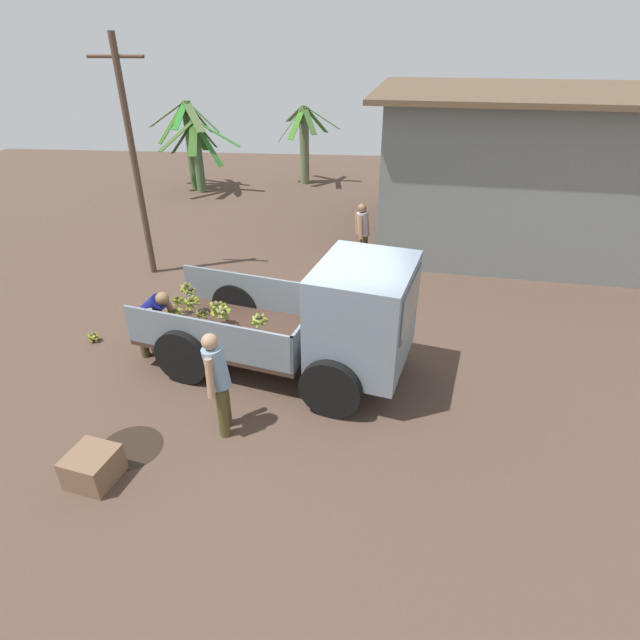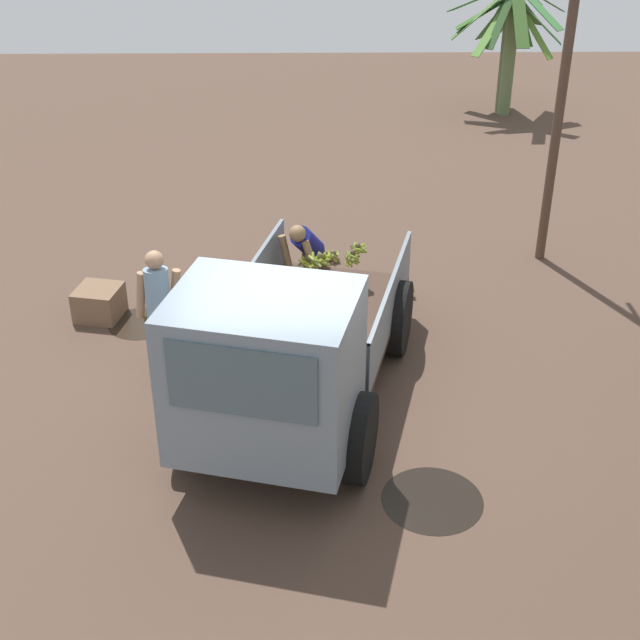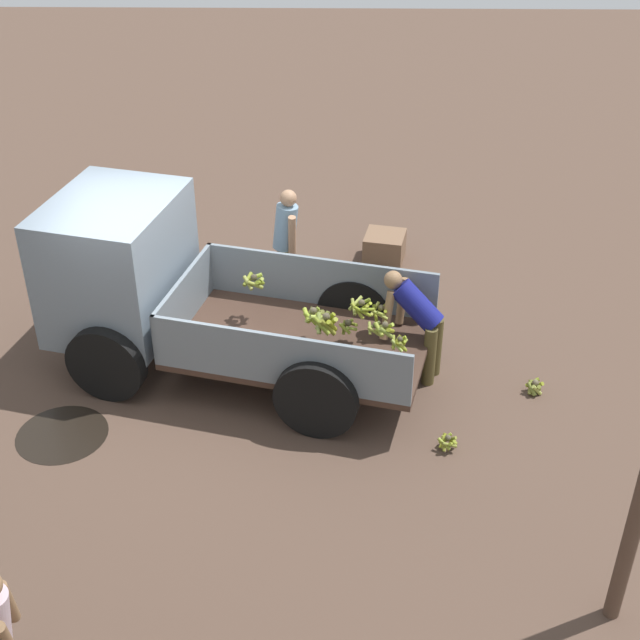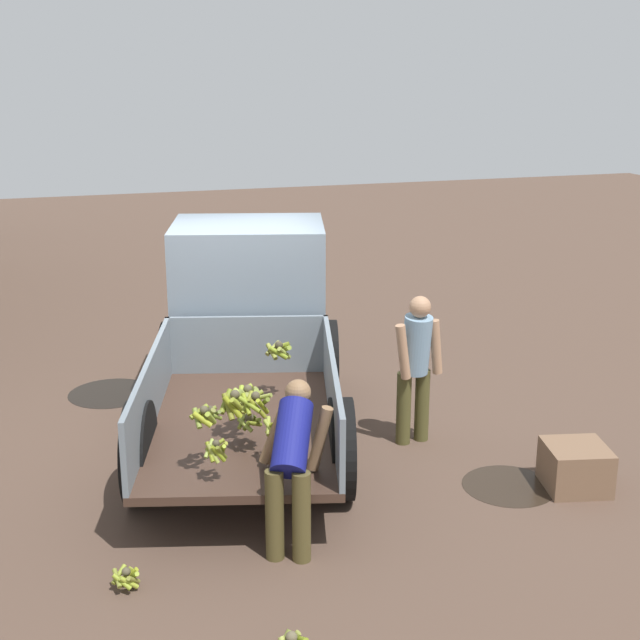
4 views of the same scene
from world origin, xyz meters
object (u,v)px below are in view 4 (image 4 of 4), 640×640
object	(u,v)px
person_foreground_visitor	(416,362)
banana_bunch_on_ground_0	(126,577)
cargo_truck	(248,318)
person_worker_loading	(292,458)
wooden_crate_0	(575,467)

from	to	relation	value
person_foreground_visitor	banana_bunch_on_ground_0	size ratio (longest dim) A/B	6.80
person_foreground_visitor	banana_bunch_on_ground_0	distance (m)	3.83
banana_bunch_on_ground_0	cargo_truck	bearing A→B (deg)	-26.74
person_foreground_visitor	banana_bunch_on_ground_0	bearing A→B (deg)	-66.32
person_foreground_visitor	person_worker_loading	xyz separation A→B (m)	(-1.67, 1.79, -0.10)
wooden_crate_0	person_worker_loading	bearing A→B (deg)	94.87
cargo_truck	person_worker_loading	bearing A→B (deg)	-171.49
cargo_truck	wooden_crate_0	xyz separation A→B (m)	(-2.92, -2.56, -0.89)
cargo_truck	banana_bunch_on_ground_0	world-z (taller)	cargo_truck
banana_bunch_on_ground_0	wooden_crate_0	xyz separation A→B (m)	(0.51, -4.29, 0.11)
person_worker_loading	person_foreground_visitor	bearing A→B (deg)	-22.73
banana_bunch_on_ground_0	wooden_crate_0	bearing A→B (deg)	-83.19
wooden_crate_0	person_foreground_visitor	bearing A→B (deg)	37.32
banana_bunch_on_ground_0	wooden_crate_0	distance (m)	4.32
person_worker_loading	banana_bunch_on_ground_0	bearing A→B (deg)	125.03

